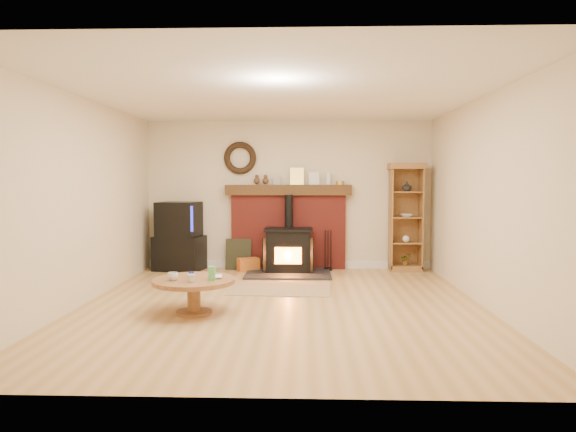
{
  "coord_description": "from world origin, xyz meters",
  "views": [
    {
      "loc": [
        0.28,
        -6.32,
        1.56
      ],
      "look_at": [
        0.05,
        1.0,
        1.05
      ],
      "focal_mm": 32.0,
      "sensor_mm": 36.0,
      "label": 1
    }
  ],
  "objects_px": {
    "wood_stove": "(289,251)",
    "coffee_table": "(194,285)",
    "curio_cabinet": "(405,217)",
    "tv_unit": "(179,238)"
  },
  "relations": [
    {
      "from": "wood_stove",
      "to": "tv_unit",
      "type": "xyz_separation_m",
      "value": [
        -1.91,
        0.19,
        0.2
      ]
    },
    {
      "from": "tv_unit",
      "to": "coffee_table",
      "type": "bearing_deg",
      "value": -73.16
    },
    {
      "from": "tv_unit",
      "to": "curio_cabinet",
      "type": "bearing_deg",
      "value": 1.24
    },
    {
      "from": "curio_cabinet",
      "to": "coffee_table",
      "type": "distance_m",
      "value": 4.3
    },
    {
      "from": "curio_cabinet",
      "to": "coffee_table",
      "type": "xyz_separation_m",
      "value": [
        -3.03,
        -3.0,
        -0.59
      ]
    },
    {
      "from": "tv_unit",
      "to": "coffee_table",
      "type": "distance_m",
      "value": 3.05
    },
    {
      "from": "wood_stove",
      "to": "coffee_table",
      "type": "bearing_deg",
      "value": -110.68
    },
    {
      "from": "wood_stove",
      "to": "coffee_table",
      "type": "relative_size",
      "value": 1.45
    },
    {
      "from": "wood_stove",
      "to": "curio_cabinet",
      "type": "bearing_deg",
      "value": 7.89
    },
    {
      "from": "wood_stove",
      "to": "coffee_table",
      "type": "height_order",
      "value": "wood_stove"
    }
  ]
}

